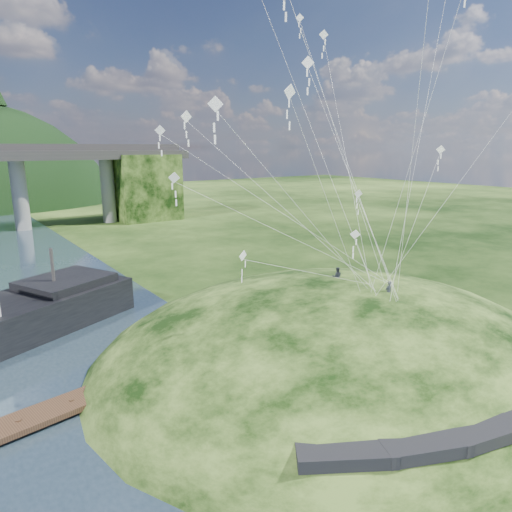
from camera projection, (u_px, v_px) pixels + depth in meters
ground at (260, 401)px, 26.62m from camera, size 320.00×320.00×0.00m
grass_hill at (333, 373)px, 33.09m from camera, size 36.00×32.00×13.00m
footpath at (497, 402)px, 22.68m from camera, size 22.29×5.84×0.83m
wooden_dock at (72, 403)px, 25.66m from camera, size 13.24×4.05×0.93m
kite_flyers at (354, 271)px, 33.17m from camera, size 0.99×5.24×1.52m
kite_swarm at (310, 82)px, 29.29m from camera, size 20.16×18.09×20.38m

